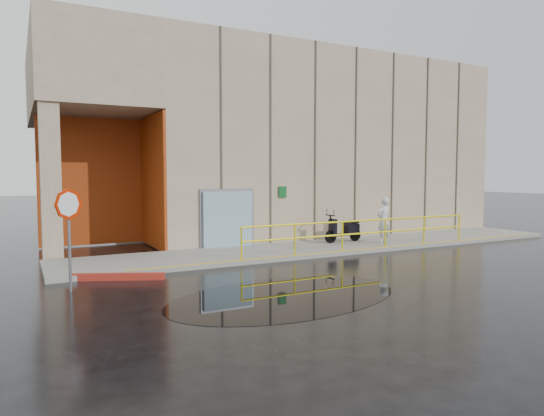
{
  "coord_description": "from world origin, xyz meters",
  "views": [
    {
      "loc": [
        -6.56,
        -10.32,
        2.78
      ],
      "look_at": [
        0.48,
        3.0,
        1.72
      ],
      "focal_mm": 32.0,
      "sensor_mm": 36.0,
      "label": 1
    }
  ],
  "objects_px": {
    "scooter": "(344,223)",
    "red_curb": "(118,277)",
    "person": "(384,220)",
    "stop_sign": "(69,216)"
  },
  "relations": [
    {
      "from": "person",
      "to": "stop_sign",
      "type": "height_order",
      "value": "stop_sign"
    },
    {
      "from": "scooter",
      "to": "stop_sign",
      "type": "xyz_separation_m",
      "value": [
        -10.13,
        -3.09,
        0.9
      ]
    },
    {
      "from": "person",
      "to": "red_curb",
      "type": "relative_size",
      "value": 0.74
    },
    {
      "from": "scooter",
      "to": "red_curb",
      "type": "bearing_deg",
      "value": -168.76
    },
    {
      "from": "scooter",
      "to": "red_curb",
      "type": "distance_m",
      "value": 9.21
    },
    {
      "from": "stop_sign",
      "to": "red_curb",
      "type": "relative_size",
      "value": 1.02
    },
    {
      "from": "person",
      "to": "stop_sign",
      "type": "xyz_separation_m",
      "value": [
        -11.32,
        -2.14,
        0.76
      ]
    },
    {
      "from": "person",
      "to": "stop_sign",
      "type": "distance_m",
      "value": 11.54
    },
    {
      "from": "red_curb",
      "to": "stop_sign",
      "type": "bearing_deg",
      "value": -145.38
    },
    {
      "from": "person",
      "to": "scooter",
      "type": "height_order",
      "value": "person"
    }
  ]
}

